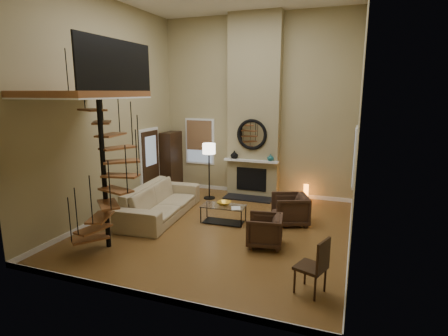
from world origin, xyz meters
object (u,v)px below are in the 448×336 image
(floor_lamp, at_px, (209,153))
(side_chair, at_px, (316,264))
(armchair_near, at_px, (293,210))
(accent_lamp, at_px, (306,193))
(armchair_far, at_px, (268,231))
(coffee_table, at_px, (223,212))
(sofa, at_px, (161,201))
(hutch, at_px, (172,161))

(floor_lamp, height_order, side_chair, floor_lamp)
(armchair_near, distance_m, floor_lamp, 3.23)
(armchair_near, xyz_separation_m, accent_lamp, (0.05, 2.00, -0.10))
(floor_lamp, relative_size, accent_lamp, 3.28)
(armchair_far, xyz_separation_m, coffee_table, (-1.37, 1.00, -0.07))
(sofa, height_order, armchair_far, sofa)
(armchair_far, relative_size, side_chair, 0.76)
(coffee_table, relative_size, accent_lamp, 2.13)
(hutch, distance_m, side_chair, 7.29)
(hutch, xyz_separation_m, armchair_near, (4.40, -1.89, -0.60))
(armchair_near, bearing_deg, armchair_far, -31.51)
(armchair_near, distance_m, coffee_table, 1.74)
(armchair_far, bearing_deg, armchair_near, 161.49)
(sofa, xyz_separation_m, accent_lamp, (3.42, 2.66, -0.15))
(armchair_far, distance_m, floor_lamp, 3.94)
(floor_lamp, bearing_deg, coffee_table, -58.19)
(floor_lamp, distance_m, accent_lamp, 3.15)
(armchair_near, distance_m, side_chair, 3.25)
(hutch, bearing_deg, side_chair, -43.52)
(hutch, bearing_deg, accent_lamp, 1.41)
(hutch, height_order, coffee_table, hutch)
(floor_lamp, bearing_deg, sofa, -107.18)
(coffee_table, xyz_separation_m, side_chair, (2.51, -2.54, 0.24))
(floor_lamp, distance_m, side_chair, 5.77)
(sofa, height_order, armchair_near, sofa)
(sofa, relative_size, armchair_far, 4.00)
(hutch, xyz_separation_m, armchair_far, (4.13, -3.47, -0.60))
(hutch, bearing_deg, floor_lamp, -21.34)
(coffee_table, bearing_deg, sofa, -177.55)
(armchair_near, xyz_separation_m, side_chair, (0.88, -3.12, 0.17))
(coffee_table, bearing_deg, accent_lamp, 56.93)
(accent_lamp, bearing_deg, armchair_near, -91.38)
(hutch, distance_m, coffee_table, 3.77)
(floor_lamp, xyz_separation_m, accent_lamp, (2.83, 0.74, -1.16))
(accent_lamp, height_order, side_chair, side_chair)
(accent_lamp, distance_m, side_chair, 5.20)
(hutch, height_order, armchair_near, hutch)
(sofa, bearing_deg, armchair_near, -83.96)
(armchair_near, bearing_deg, accent_lamp, 156.71)
(accent_lamp, bearing_deg, floor_lamp, -165.27)
(armchair_far, relative_size, floor_lamp, 0.43)
(armchair_near, height_order, coffee_table, armchair_near)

